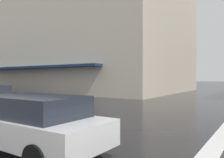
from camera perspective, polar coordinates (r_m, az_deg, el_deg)
The scene contains 2 objects.
haussmann_block_mid at distance 35.55m, azimuth -6.30°, elevation 16.60°, with size 19.53×27.13×24.05m.
car_white at distance 6.04m, azimuth -19.32°, elevation -10.13°, with size 1.85×4.10×1.41m.
Camera 1 is at (-4.59, 2.05, 1.86)m, focal length 36.63 mm.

